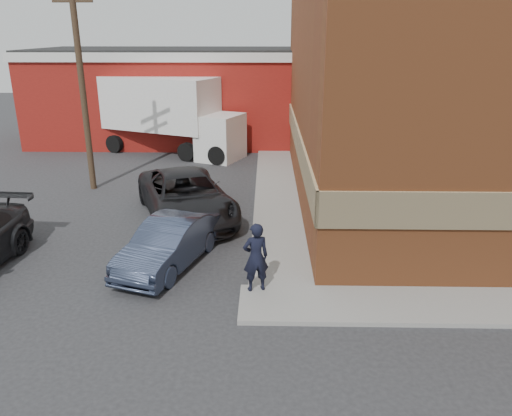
% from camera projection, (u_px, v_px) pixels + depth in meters
% --- Properties ---
extents(ground, '(90.00, 90.00, 0.00)m').
position_uv_depth(ground, '(259.00, 289.00, 13.51)').
color(ground, '#28282B').
rests_on(ground, ground).
extents(brick_building, '(14.25, 18.25, 9.36)m').
position_uv_depth(brick_building, '(472.00, 81.00, 20.24)').
color(brick_building, '#954C26').
rests_on(brick_building, ground).
extents(sidewalk_west, '(1.80, 18.00, 0.12)m').
position_uv_depth(sidewalk_west, '(276.00, 188.00, 21.96)').
color(sidewalk_west, gray).
rests_on(sidewalk_west, ground).
extents(warehouse, '(16.30, 8.30, 5.60)m').
position_uv_depth(warehouse, '(170.00, 94.00, 31.53)').
color(warehouse, maroon).
rests_on(warehouse, ground).
extents(utility_pole, '(2.00, 0.26, 9.00)m').
position_uv_depth(utility_pole, '(81.00, 79.00, 20.55)').
color(utility_pole, '#453422').
rests_on(utility_pole, ground).
extents(man, '(0.78, 0.62, 1.88)m').
position_uv_depth(man, '(256.00, 257.00, 12.92)').
color(man, black).
rests_on(man, sidewalk_south).
extents(sedan, '(2.77, 4.53, 1.41)m').
position_uv_depth(sedan, '(169.00, 244.00, 14.64)').
color(sedan, '#313A51').
rests_on(sedan, ground).
extents(suv_a, '(4.87, 6.78, 1.72)m').
position_uv_depth(suv_a, '(186.00, 196.00, 18.34)').
color(suv_a, black).
rests_on(suv_a, ground).
extents(box_truck, '(8.89, 5.74, 4.24)m').
position_uv_depth(box_truck, '(171.00, 111.00, 27.56)').
color(box_truck, white).
rests_on(box_truck, ground).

